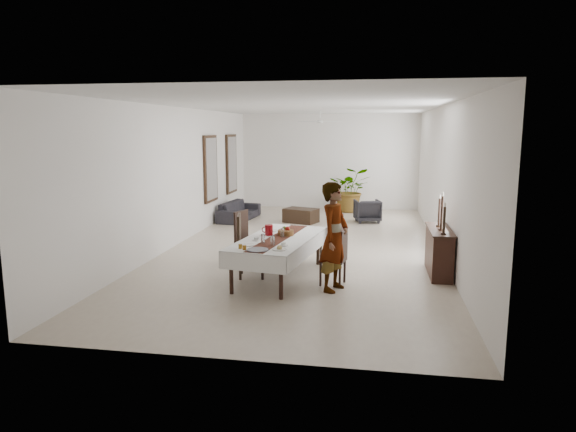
{
  "coord_description": "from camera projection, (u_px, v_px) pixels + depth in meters",
  "views": [
    {
      "loc": [
        1.56,
        -11.51,
        2.7
      ],
      "look_at": [
        -0.06,
        -1.97,
        1.05
      ],
      "focal_mm": 32.0,
      "sensor_mm": 36.0,
      "label": 1
    }
  ],
  "objects": [
    {
      "name": "fan_blade_n",
      "position": [
        321.0,
        122.0,
        14.66
      ],
      "size": [
        0.1,
        0.55,
        0.01
      ],
      "primitive_type": "cube",
      "color": "silver",
      "rests_on": "fan_hub"
    },
    {
      "name": "candlestick_near_candle",
      "position": [
        445.0,
        205.0,
        8.94
      ],
      "size": [
        0.03,
        0.03,
        0.07
      ],
      "primitive_type": "cylinder",
      "color": "white",
      "rests_on": "candlestick_near_shaft"
    },
    {
      "name": "bread_near_right",
      "position": [
        279.0,
        248.0,
        8.35
      ],
      "size": [
        0.09,
        0.09,
        0.09
      ],
      "primitive_type": "sphere",
      "color": "tan",
      "rests_on": "plate_near_right"
    },
    {
      "name": "chair_left_near_leg_br",
      "position": [
        262.0,
        267.0,
        9.26
      ],
      "size": [
        0.06,
        0.06,
        0.49
      ],
      "primitive_type": "cylinder",
      "rotation": [
        0.0,
        0.0,
        0.2
      ],
      "color": "black",
      "rests_on": "floor"
    },
    {
      "name": "dining_table_top",
      "position": [
        279.0,
        240.0,
        9.29
      ],
      "size": [
        1.34,
        2.49,
        0.05
      ],
      "primitive_type": "cube",
      "rotation": [
        0.0,
        0.0,
        -0.15
      ],
      "color": "black",
      "rests_on": "table_leg_fl"
    },
    {
      "name": "candlestick_near_base",
      "position": [
        444.0,
        234.0,
        9.02
      ],
      "size": [
        0.09,
        0.09,
        0.03
      ],
      "primitive_type": "cylinder",
      "color": "black",
      "rests_on": "sideboard_top"
    },
    {
      "name": "fruit_red",
      "position": [
        288.0,
        229.0,
        9.49
      ],
      "size": [
        0.09,
        0.09,
        0.09
      ],
      "primitive_type": "sphere",
      "color": "#9C170F",
      "rests_on": "fruit_basket"
    },
    {
      "name": "mirror_glass_far",
      "position": [
        232.0,
        164.0,
        16.29
      ],
      "size": [
        0.01,
        0.9,
        1.7
      ],
      "primitive_type": "cube",
      "color": "silver",
      "rests_on": "mirror_frame_far"
    },
    {
      "name": "teacup_left",
      "position": [
        257.0,
        239.0,
        9.05
      ],
      "size": [
        0.09,
        0.09,
        0.06
      ],
      "primitive_type": "cylinder",
      "color": "silver",
      "rests_on": "saucer_left"
    },
    {
      "name": "tablecloth_drape_near",
      "position": [
        252.0,
        263.0,
        8.12
      ],
      "size": [
        1.15,
        0.19,
        0.3
      ],
      "primitive_type": "cube",
      "rotation": [
        0.0,
        0.0,
        -0.15
      ],
      "color": "white",
      "rests_on": "dining_table_top"
    },
    {
      "name": "chair_left_near_leg_bl",
      "position": [
        263.0,
        261.0,
        9.65
      ],
      "size": [
        0.06,
        0.06,
        0.49
      ],
      "primitive_type": "cylinder",
      "rotation": [
        0.0,
        0.0,
        0.2
      ],
      "color": "black",
      "rests_on": "floor"
    },
    {
      "name": "sideboard_body",
      "position": [
        439.0,
        252.0,
        9.6
      ],
      "size": [
        0.37,
        1.39,
        0.84
      ],
      "primitive_type": "cube",
      "color": "black",
      "rests_on": "floor"
    },
    {
      "name": "saucer_left",
      "position": [
        257.0,
        240.0,
        9.05
      ],
      "size": [
        0.15,
        0.15,
        0.01
      ],
      "primitive_type": "cylinder",
      "color": "white",
      "rests_on": "tablecloth_top"
    },
    {
      "name": "plate_near_left",
      "position": [
        248.0,
        245.0,
        8.68
      ],
      "size": [
        0.24,
        0.24,
        0.01
      ],
      "primitive_type": "cylinder",
      "color": "white",
      "rests_on": "tablecloth_top"
    },
    {
      "name": "chair_right_near_leg_bl",
      "position": [
        320.0,
        274.0,
        8.89
      ],
      "size": [
        0.05,
        0.05,
        0.42
      ],
      "primitive_type": "cylinder",
      "rotation": [
        0.0,
        0.0,
        -0.18
      ],
      "color": "black",
      "rests_on": "floor"
    },
    {
      "name": "candlestick_mid_candle",
      "position": [
        443.0,
        194.0,
        9.28
      ],
      "size": [
        0.03,
        0.03,
        0.07
      ],
      "primitive_type": "cylinder",
      "color": "#EFE8CF",
      "rests_on": "candlestick_mid_shaft"
    },
    {
      "name": "chair_left_near_leg_fl",
      "position": [
        242.0,
        261.0,
        9.64
      ],
      "size": [
        0.06,
        0.06,
        0.49
      ],
      "primitive_type": "cylinder",
      "rotation": [
        0.0,
        0.0,
        0.2
      ],
      "color": "black",
      "rests_on": "floor"
    },
    {
      "name": "armchair",
      "position": [
        367.0,
        211.0,
        14.99
      ],
      "size": [
        0.85,
        0.87,
        0.66
      ],
      "primitive_type": "imported",
      "rotation": [
        0.0,
        0.0,
        3.37
      ],
      "color": "#252327",
      "rests_on": "floor"
    },
    {
      "name": "wine_glass_mid",
      "position": [
        263.0,
        239.0,
        8.79
      ],
      "size": [
        0.07,
        0.07,
        0.17
      ],
      "primitive_type": "cylinder",
      "color": "silver",
      "rests_on": "tablecloth_top"
    },
    {
      "name": "tablecloth_drape_right",
      "position": [
        309.0,
        248.0,
        9.13
      ],
      "size": [
        0.4,
        2.52,
        0.3
      ],
      "primitive_type": "cube",
      "rotation": [
        0.0,
        0.0,
        -0.15
      ],
      "color": "silver",
      "rests_on": "dining_table_top"
    },
    {
      "name": "chair_right_near_leg_br",
      "position": [
        326.0,
        269.0,
        9.21
      ],
      "size": [
        0.05,
        0.05,
        0.42
      ],
      "primitive_type": "cylinder",
      "rotation": [
        0.0,
        0.0,
        -0.18
      ],
      "color": "black",
      "rests_on": "floor"
    },
    {
      "name": "fan_blade_w",
      "position": [
        308.0,
        122.0,
        14.38
      ],
      "size": [
        0.55,
        0.1,
        0.01
      ],
      "primitive_type": "cube",
      "color": "silver",
      "rests_on": "fan_hub"
    },
    {
      "name": "chair_left_far_back",
      "position": [
        241.0,
        225.0,
        10.26
      ],
      "size": [
        0.19,
        0.45,
        0.59
      ],
      "primitive_type": "cube",
      "rotation": [
        0.0,
        0.0,
        -1.9
      ],
      "color": "black",
      "rests_on": "chair_left_far_seat"
    },
    {
      "name": "floor",
      "position": [
        305.0,
        247.0,
        11.9
      ],
      "size": [
        6.0,
        12.0,
        0.0
      ],
      "primitive_type": "cube",
      "color": "#C4B49C",
      "rests_on": "ground"
    },
    {
      "name": "table_leg_bl",
      "position": [
        277.0,
        245.0,
        10.54
      ],
      "size": [
        0.08,
        0.08,
        0.69
      ],
      "primitive_type": "cylinder",
      "rotation": [
        0.0,
        0.0,
        -0.15
      ],
      "color": "black",
      "rests_on": "floor"
    },
    {
      "name": "table_leg_fr",
      "position": [
        281.0,
        278.0,
        8.17
      ],
      "size": [
        0.08,
        0.08,
        0.69
      ],
      "primitive_type": "cylinder",
      "rotation": [
        0.0,
        0.0,
        -0.15
      ],
      "color": "black",
      "rests_on": "floor"
    },
    {
      "name": "chair_left_far_leg_fl",
      "position": [
        248.0,
        251.0,
        10.5
      ],
      "size": [
        0.06,
        0.06,
        0.45
      ],
      "primitive_type": "cylinder",
      "rotation": [
        0.0,
        0.0,
        -0.33
      ],
      "color": "black",
      "rests_on": "floor"
    },
    {
      "name": "sofa",
      "position": [
        239.0,
        211.0,
        15.4
      ],
      "size": [
        0.95,
        1.94,
        0.55
      ],
      "primitive_type": "imported",
      "rotation": [
        0.0,
        0.0,
        1.45
      ],
      "color": "#252227",
      "rests_on": "floor"
    },
    {
      "name": "sideboard_top",
      "position": [
        440.0,
        230.0,
        9.53
      ],
      "size": [
        0.41,
        1.45,
        0.03
      ],
      "primitive_type": "cube",
      "color": "black",
      "rests_on": "sideboard_body"
    },
    {
      "name": "chair_right_far_leg_fl",
      "position": [
        338.0,
        255.0,
        10.25
      ],
      "size": [
        0.05,
        0.05,
        0.41
      ],
      "primitive_type": "cylinder",
      "rotation": [
        0.0,
        0.0,
        -0.13
      ],
      "color": "black",
      "rests_on": "floor"
    },
    {
      "name": "wine_glass_far",
      "position": [
        282.0,
        233.0,
        9.3
      ],
      "size": [
        0.07,
        0.07,
        0.17
      ],
      "primitive_type": "cylinder",
      "color": "white",
      "rests_on": "tablecloth_top"
    },
    {
      "name": "chair_left_far_seat",
      "position": [
        250.0,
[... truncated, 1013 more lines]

